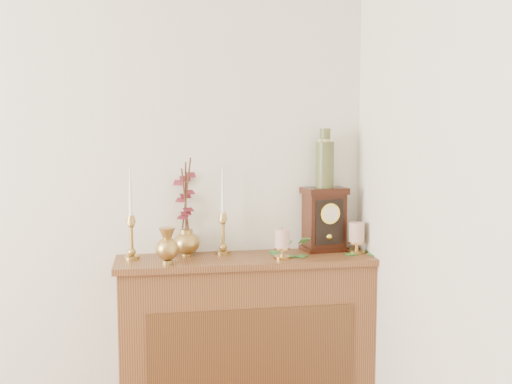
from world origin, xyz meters
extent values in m
cube|color=brown|center=(1.40, 2.10, 0.45)|extent=(1.20, 0.30, 0.90)
cube|color=brown|center=(1.40, 1.95, 0.41)|extent=(0.96, 0.01, 0.63)
cube|color=brown|center=(1.40, 2.10, 0.92)|extent=(1.24, 0.34, 0.03)
cylinder|color=#B59848|center=(0.86, 2.13, 0.94)|extent=(0.07, 0.07, 0.02)
sphere|color=#B59848|center=(0.86, 2.13, 0.97)|extent=(0.04, 0.04, 0.04)
cylinder|color=#B59848|center=(0.86, 2.13, 1.03)|extent=(0.02, 0.02, 0.12)
sphere|color=#B59848|center=(0.86, 2.13, 1.09)|extent=(0.03, 0.03, 0.03)
cone|color=#B59848|center=(0.86, 2.13, 1.12)|extent=(0.05, 0.05, 0.04)
cone|color=white|center=(0.86, 2.13, 1.25)|extent=(0.02, 0.02, 0.22)
cylinder|color=#B59848|center=(1.29, 2.17, 0.94)|extent=(0.07, 0.07, 0.02)
sphere|color=#B59848|center=(1.29, 2.17, 0.96)|extent=(0.04, 0.04, 0.04)
cylinder|color=#B59848|center=(1.29, 2.17, 1.03)|extent=(0.02, 0.02, 0.12)
sphere|color=#B59848|center=(1.29, 2.17, 1.09)|extent=(0.03, 0.03, 0.03)
cone|color=#B59848|center=(1.29, 2.17, 1.12)|extent=(0.05, 0.05, 0.03)
cone|color=white|center=(1.29, 2.17, 1.24)|extent=(0.02, 0.02, 0.22)
cylinder|color=#B59848|center=(1.02, 2.00, 0.94)|extent=(0.05, 0.05, 0.02)
sphere|color=#B59848|center=(1.02, 2.00, 1.00)|extent=(0.10, 0.10, 0.10)
cone|color=#B59848|center=(1.02, 2.00, 1.07)|extent=(0.07, 0.07, 0.05)
cylinder|color=#B59848|center=(1.12, 2.18, 0.93)|extent=(0.06, 0.06, 0.01)
ellipsoid|color=#B59848|center=(1.12, 2.18, 0.99)|extent=(0.13, 0.13, 0.11)
cylinder|color=#B59848|center=(1.12, 2.18, 1.04)|extent=(0.06, 0.06, 0.02)
cylinder|color=#472819|center=(1.11, 2.19, 1.20)|extent=(0.04, 0.08, 0.31)
cylinder|color=#472819|center=(1.12, 2.19, 1.21)|extent=(0.01, 0.07, 0.34)
cylinder|color=#472819|center=(1.12, 2.19, 1.23)|extent=(0.05, 0.11, 0.35)
cylinder|color=#BA8A41|center=(1.56, 2.03, 0.94)|extent=(0.08, 0.08, 0.01)
cylinder|color=#BA8A41|center=(1.56, 2.03, 0.96)|extent=(0.02, 0.02, 0.03)
cylinder|color=#BA8A41|center=(1.56, 2.03, 0.98)|extent=(0.07, 0.07, 0.01)
cylinder|color=beige|center=(1.56, 2.03, 1.03)|extent=(0.07, 0.07, 0.09)
cylinder|color=#472819|center=(1.56, 2.03, 1.07)|extent=(0.00, 0.00, 0.01)
cylinder|color=#BA8A41|center=(1.94, 2.09, 0.94)|extent=(0.08, 0.08, 0.02)
cylinder|color=#BA8A41|center=(1.94, 2.09, 0.96)|extent=(0.02, 0.02, 0.04)
cylinder|color=#BA8A41|center=(1.94, 2.09, 0.98)|extent=(0.08, 0.08, 0.01)
cylinder|color=beige|center=(1.94, 2.09, 1.04)|extent=(0.08, 0.08, 0.09)
cylinder|color=#472819|center=(1.94, 2.09, 1.09)|extent=(0.00, 0.00, 0.01)
cube|color=#336E29|center=(1.95, 2.12, 0.93)|extent=(0.06, 0.06, 0.00)
cube|color=#336E29|center=(1.74, 2.18, 0.93)|extent=(0.06, 0.07, 0.00)
cube|color=#336E29|center=(1.85, 2.17, 0.93)|extent=(0.06, 0.06, 0.00)
cube|color=#336E29|center=(1.80, 2.16, 0.93)|extent=(0.07, 0.07, 0.00)
cube|color=#336E29|center=(1.75, 2.19, 0.93)|extent=(0.05, 0.06, 0.00)
cube|color=#336E29|center=(2.00, 2.10, 0.93)|extent=(0.05, 0.06, 0.00)
cube|color=#336E29|center=(1.79, 2.05, 0.93)|extent=(0.07, 0.07, 0.00)
cube|color=#336E29|center=(1.54, 2.02, 0.93)|extent=(0.06, 0.05, 0.00)
cube|color=#336E29|center=(1.99, 2.18, 0.93)|extent=(0.06, 0.06, 0.00)
cube|color=#336E29|center=(1.60, 2.12, 0.99)|extent=(0.03, 0.05, 0.03)
cube|color=#336E29|center=(1.67, 2.05, 1.01)|extent=(0.06, 0.06, 0.03)
cube|color=#336E29|center=(1.96, 2.11, 1.00)|extent=(0.06, 0.05, 0.03)
cube|color=#35160A|center=(1.80, 2.19, 0.94)|extent=(0.23, 0.18, 0.02)
cube|color=#35160A|center=(1.80, 2.19, 1.08)|extent=(0.21, 0.15, 0.27)
cube|color=#35160A|center=(1.80, 2.19, 1.23)|extent=(0.23, 0.18, 0.03)
cube|color=black|center=(1.81, 2.12, 1.08)|extent=(0.15, 0.03, 0.22)
cylinder|color=yellow|center=(1.81, 2.12, 1.13)|extent=(0.10, 0.03, 0.10)
cylinder|color=silver|center=(1.81, 2.12, 1.13)|extent=(0.08, 0.02, 0.08)
sphere|color=yellow|center=(1.81, 2.13, 1.01)|extent=(0.03, 0.03, 0.03)
cylinder|color=#1A3425|center=(1.80, 2.19, 1.36)|extent=(0.09, 0.09, 0.23)
cylinder|color=#1A3425|center=(1.80, 2.19, 1.50)|extent=(0.05, 0.05, 0.08)
cylinder|color=tan|center=(1.80, 2.19, 1.48)|extent=(0.06, 0.06, 0.02)
camera|label=1|loc=(0.98, -0.67, 1.54)|focal=42.00mm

